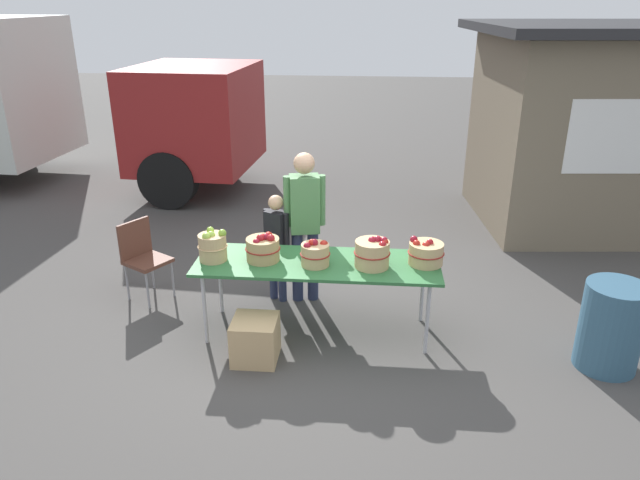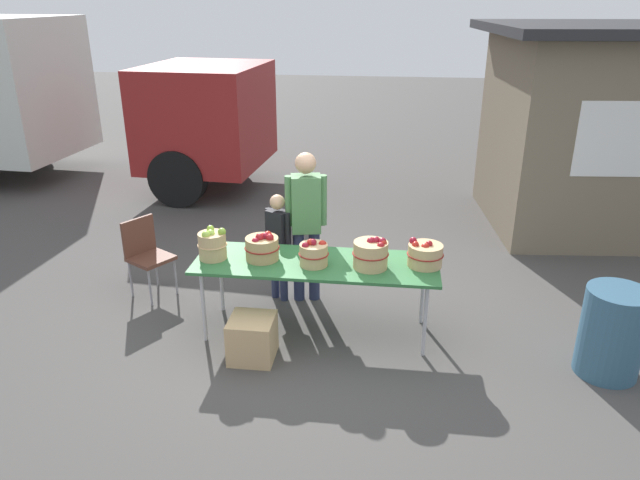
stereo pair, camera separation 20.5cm
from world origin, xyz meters
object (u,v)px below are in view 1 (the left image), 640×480
at_px(apple_basket_green_0, 213,246).
at_px(folding_chair, 143,254).
at_px(vendor_adult, 305,216).
at_px(apple_basket_red_2, 373,253).
at_px(market_table, 317,266).
at_px(child_customer, 277,240).
at_px(apple_basket_red_1, 315,254).
at_px(apple_basket_red_0, 263,248).
at_px(apple_basket_red_3, 426,253).
at_px(produce_crate, 255,340).
at_px(trash_barrel, 611,327).

relative_size(apple_basket_green_0, folding_chair, 0.36).
bearing_deg(vendor_adult, folding_chair, -8.51).
distance_m(apple_basket_red_2, vendor_adult, 1.01).
bearing_deg(market_table, child_customer, 127.46).
height_order(apple_basket_green_0, apple_basket_red_1, apple_basket_green_0).
bearing_deg(apple_basket_green_0, market_table, 2.21).
relative_size(apple_basket_red_0, folding_chair, 0.39).
distance_m(apple_basket_red_0, child_customer, 0.65).
bearing_deg(apple_basket_red_3, apple_basket_green_0, -177.52).
xyz_separation_m(market_table, folding_chair, (-1.93, 0.57, -0.20)).
bearing_deg(produce_crate, folding_chair, 142.14).
bearing_deg(apple_basket_green_0, apple_basket_red_0, 4.88).
height_order(apple_basket_green_0, apple_basket_red_2, apple_basket_green_0).
height_order(apple_basket_red_3, folding_chair, apple_basket_red_3).
relative_size(apple_basket_red_1, vendor_adult, 0.17).
bearing_deg(folding_chair, apple_basket_red_3, -68.97).
xyz_separation_m(apple_basket_green_0, apple_basket_red_3, (1.99, 0.09, -0.03)).
bearing_deg(market_table, vendor_adult, 106.09).
height_order(child_customer, trash_barrel, child_customer).
distance_m(market_table, folding_chair, 2.03).
height_order(apple_basket_red_1, child_customer, child_customer).
height_order(apple_basket_red_2, apple_basket_red_3, apple_basket_red_2).
bearing_deg(apple_basket_green_0, folding_chair, 147.24).
relative_size(apple_basket_red_2, folding_chair, 0.39).
relative_size(apple_basket_red_1, apple_basket_red_3, 0.83).
xyz_separation_m(apple_basket_red_2, child_customer, (-1.00, 0.69, -0.18)).
height_order(apple_basket_green_0, apple_basket_red_3, apple_basket_green_0).
distance_m(apple_basket_red_1, vendor_adult, 0.76).
height_order(apple_basket_red_3, trash_barrel, apple_basket_red_3).
relative_size(apple_basket_red_3, folding_chair, 0.40).
relative_size(apple_basket_red_3, produce_crate, 0.85).
bearing_deg(apple_basket_green_0, apple_basket_red_1, -1.77).
height_order(vendor_adult, folding_chair, vendor_adult).
height_order(apple_basket_red_1, produce_crate, apple_basket_red_1).
bearing_deg(produce_crate, apple_basket_red_1, 42.80).
xyz_separation_m(apple_basket_red_1, trash_barrel, (2.62, -0.30, -0.47)).
height_order(child_customer, produce_crate, child_customer).
distance_m(apple_basket_red_0, trash_barrel, 3.18).
relative_size(apple_basket_red_0, trash_barrel, 0.42).
bearing_deg(trash_barrel, apple_basket_red_3, 165.47).
height_order(apple_basket_red_3, produce_crate, apple_basket_red_3).
distance_m(apple_basket_red_3, trash_barrel, 1.72).
distance_m(apple_basket_red_0, apple_basket_red_2, 1.03).
xyz_separation_m(vendor_adult, trash_barrel, (2.80, -1.03, -0.56)).
bearing_deg(apple_basket_green_0, child_customer, 53.28).
bearing_deg(child_customer, apple_basket_red_2, 173.25).
bearing_deg(vendor_adult, produce_crate, 63.42).
relative_size(market_table, child_customer, 1.93).
bearing_deg(folding_chair, apple_basket_red_1, -77.31).
relative_size(apple_basket_green_0, apple_basket_red_3, 0.91).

